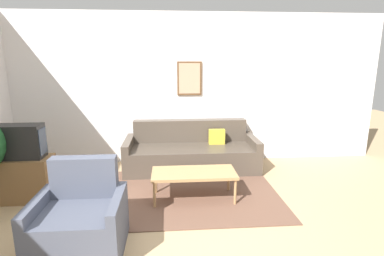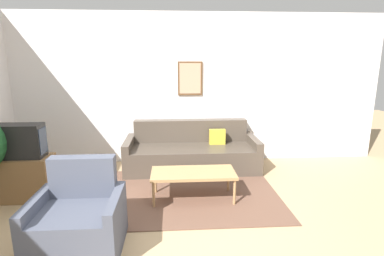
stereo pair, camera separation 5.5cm
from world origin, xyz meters
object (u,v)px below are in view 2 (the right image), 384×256
object	(u,v)px
tv	(19,141)
armchair	(79,221)
coffee_table	(193,174)
couch	(192,153)

from	to	relation	value
tv	armchair	size ratio (longest dim) A/B	0.72
coffee_table	tv	world-z (taller)	tv
couch	tv	distance (m)	2.65
tv	armchair	bearing A→B (deg)	-47.48
tv	armchair	world-z (taller)	tv
coffee_table	couch	bearing A→B (deg)	87.19
armchair	coffee_table	bearing A→B (deg)	29.42
couch	armchair	distance (m)	2.58
couch	armchair	bearing A→B (deg)	-119.87
couch	coffee_table	bearing A→B (deg)	-92.81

